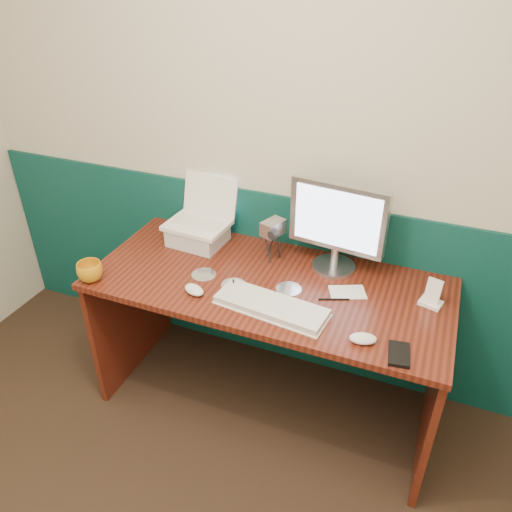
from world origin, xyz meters
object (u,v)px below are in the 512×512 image
at_px(monitor, 337,227).
at_px(mug, 90,272).
at_px(laptop, 196,205).
at_px(camcorder, 273,241).
at_px(desk, 268,345).
at_px(keyboard, 271,307).

xyz_separation_m(monitor, mug, (-0.98, -0.50, -0.17)).
distance_m(laptop, camcorder, 0.42).
distance_m(mug, camcorder, 0.84).
distance_m(laptop, mug, 0.58).
height_order(desk, mug, mug).
xyz_separation_m(laptop, monitor, (0.69, 0.03, 0.01)).
height_order(monitor, keyboard, monitor).
xyz_separation_m(desk, monitor, (0.24, 0.22, 0.59)).
xyz_separation_m(laptop, mug, (-0.29, -0.48, -0.17)).
bearing_deg(laptop, keyboard, -31.36).
relative_size(laptop, keyboard, 0.63).
bearing_deg(keyboard, monitor, 74.97).
bearing_deg(laptop, desk, -19.07).
relative_size(monitor, camcorder, 2.21).
height_order(desk, camcorder, camcorder).
relative_size(laptop, camcorder, 1.50).
bearing_deg(monitor, keyboard, -105.03).
bearing_deg(keyboard, laptop, 151.62).
distance_m(laptop, keyboard, 0.68).
bearing_deg(camcorder, laptop, -158.92).
bearing_deg(monitor, laptop, -171.07).
xyz_separation_m(monitor, keyboard, (-0.16, -0.40, -0.20)).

